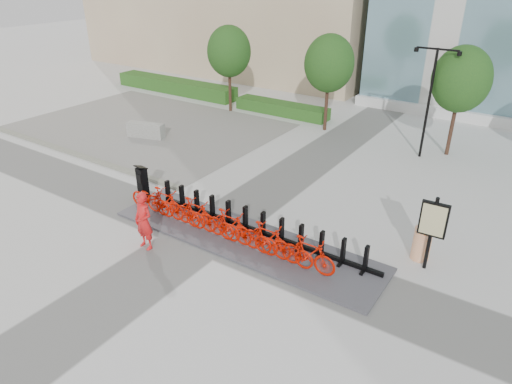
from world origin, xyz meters
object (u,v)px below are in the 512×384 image
Objects in this scene: construction_barrel at (422,244)px; map_sign at (433,223)px; kiosk at (143,182)px; bike_0 at (150,199)px; jersey_barrier at (146,130)px; worker_red at (144,221)px.

construction_barrel is 1.15m from map_sign.
map_sign is (10.28, 1.59, 0.83)m from kiosk.
kiosk is 0.58× the size of map_sign.
bike_0 reaches higher than jersey_barrier.
bike_0 is 9.62m from map_sign.
kiosk is at bearing -168.69° from construction_barrel.
jersey_barrier is 15.94m from map_sign.
jersey_barrier is at bearing 142.16° from kiosk.
kiosk is (-0.96, 0.56, 0.18)m from bike_0.
bike_0 is 0.95× the size of worker_red.
bike_0 is 9.41m from construction_barrel.
bike_0 is 1.12m from kiosk.
construction_barrel is at bearing 120.08° from map_sign.
construction_barrel is at bearing -74.22° from bike_0.
construction_barrel is (9.05, 2.56, -0.03)m from bike_0.
bike_0 is 8.38m from jersey_barrier.
jersey_barrier is (-6.17, 5.67, -0.18)m from bike_0.
kiosk reaches higher than bike_0.
construction_barrel reaches higher than bike_0.
kiosk is 10.21m from construction_barrel.
construction_barrel is at bearing 17.91° from kiosk.
map_sign is (15.50, -3.53, 1.19)m from jersey_barrier.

